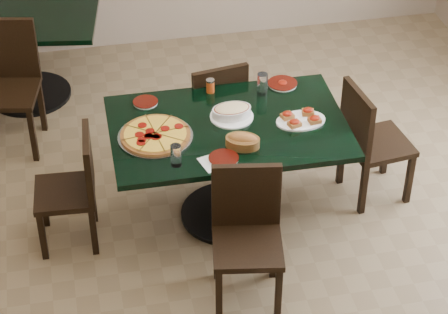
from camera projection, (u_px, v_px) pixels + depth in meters
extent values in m
plane|color=brown|center=(241.00, 240.00, 5.78)|extent=(5.50, 5.50, 0.00)
cube|color=black|center=(228.00, 128.00, 5.55)|extent=(1.51, 0.98, 0.04)
cylinder|color=black|center=(228.00, 174.00, 5.77)|extent=(0.13, 0.13, 0.71)
cylinder|color=black|center=(228.00, 213.00, 5.98)|extent=(0.64, 0.64, 0.03)
cube|color=black|center=(18.00, 16.00, 6.74)|extent=(1.33, 1.06, 0.04)
cylinder|color=black|center=(25.00, 58.00, 6.96)|extent=(0.13, 0.13, 0.71)
cylinder|color=black|center=(31.00, 94.00, 7.17)|extent=(0.66, 0.66, 0.03)
cube|color=black|center=(212.00, 110.00, 6.28)|extent=(0.46, 0.46, 0.04)
cube|color=black|center=(220.00, 95.00, 6.00)|extent=(0.40, 0.10, 0.43)
cube|color=black|center=(225.00, 117.00, 6.58)|extent=(0.05, 0.05, 0.39)
cube|color=black|center=(242.00, 142.00, 6.33)|extent=(0.05, 0.05, 0.39)
cube|color=black|center=(183.00, 126.00, 6.49)|extent=(0.05, 0.05, 0.39)
cube|color=black|center=(198.00, 152.00, 6.23)|extent=(0.05, 0.05, 0.39)
cube|color=black|center=(247.00, 246.00, 5.12)|extent=(0.47, 0.47, 0.04)
cube|color=black|center=(246.00, 195.00, 5.12)|extent=(0.41, 0.11, 0.44)
cube|color=black|center=(219.00, 295.00, 5.11)|extent=(0.05, 0.05, 0.40)
cube|color=black|center=(217.00, 254.00, 5.39)|extent=(0.05, 0.05, 0.40)
cube|color=black|center=(278.00, 293.00, 5.12)|extent=(0.05, 0.05, 0.40)
cube|color=black|center=(273.00, 252.00, 5.40)|extent=(0.05, 0.05, 0.40)
cube|color=black|center=(378.00, 144.00, 5.93)|extent=(0.46, 0.46, 0.04)
cube|color=black|center=(357.00, 120.00, 5.74)|extent=(0.09, 0.41, 0.44)
cube|color=black|center=(409.00, 179.00, 5.98)|extent=(0.04, 0.04, 0.40)
cube|color=black|center=(363.00, 189.00, 5.89)|extent=(0.04, 0.04, 0.40)
cube|color=black|center=(385.00, 150.00, 6.24)|extent=(0.04, 0.04, 0.40)
cube|color=black|center=(341.00, 160.00, 6.15)|extent=(0.04, 0.04, 0.40)
cube|color=black|center=(65.00, 193.00, 5.56)|extent=(0.41, 0.41, 0.04)
cube|color=black|center=(89.00, 163.00, 5.44)|extent=(0.06, 0.38, 0.41)
cube|color=black|center=(44.00, 204.00, 5.79)|extent=(0.04, 0.04, 0.37)
cube|color=black|center=(93.00, 199.00, 5.83)|extent=(0.04, 0.04, 0.37)
cube|color=black|center=(43.00, 236.00, 5.54)|extent=(0.04, 0.04, 0.37)
cube|color=black|center=(94.00, 231.00, 5.57)|extent=(0.04, 0.04, 0.37)
cube|color=black|center=(6.00, 93.00, 6.36)|extent=(0.53, 0.53, 0.04)
cube|color=black|center=(7.00, 48.00, 6.36)|extent=(0.45, 0.13, 0.48)
cube|color=black|center=(33.00, 136.00, 6.35)|extent=(0.05, 0.05, 0.44)
cube|color=black|center=(42.00, 106.00, 6.66)|extent=(0.05, 0.05, 0.44)
cylinder|color=#AFAEB5|center=(155.00, 137.00, 5.43)|extent=(0.47, 0.47, 0.01)
cylinder|color=brown|center=(155.00, 135.00, 5.42)|extent=(0.44, 0.44, 0.02)
cylinder|color=gold|center=(155.00, 134.00, 5.41)|extent=(0.39, 0.39, 0.01)
cylinder|color=white|center=(232.00, 117.00, 5.60)|extent=(0.28, 0.28, 0.01)
ellipsoid|color=beige|center=(232.00, 108.00, 5.56)|extent=(0.23, 0.16, 0.04)
ellipsoid|color=#A5692D|center=(243.00, 139.00, 5.32)|extent=(0.20, 0.15, 0.08)
cylinder|color=white|center=(224.00, 159.00, 5.24)|extent=(0.18, 0.18, 0.01)
cylinder|color=#370803|center=(224.00, 158.00, 5.24)|extent=(0.18, 0.18, 0.00)
cylinder|color=white|center=(283.00, 84.00, 5.91)|extent=(0.20, 0.20, 0.01)
cylinder|color=#370803|center=(283.00, 83.00, 5.91)|extent=(0.20, 0.20, 0.00)
ellipsoid|color=#9D1907|center=(283.00, 83.00, 5.91)|extent=(0.06, 0.06, 0.03)
cylinder|color=white|center=(146.00, 102.00, 5.73)|extent=(0.16, 0.16, 0.01)
cylinder|color=#370803|center=(145.00, 102.00, 5.73)|extent=(0.16, 0.16, 0.00)
cube|color=silver|center=(215.00, 162.00, 5.22)|extent=(0.20, 0.20, 0.00)
cube|color=#AFAEB5|center=(218.00, 161.00, 5.22)|extent=(0.06, 0.15, 0.00)
cylinder|color=white|center=(262.00, 84.00, 5.78)|extent=(0.07, 0.07, 0.15)
cylinder|color=white|center=(176.00, 155.00, 5.16)|extent=(0.07, 0.07, 0.14)
cylinder|color=#B54013|center=(210.00, 87.00, 5.82)|extent=(0.05, 0.05, 0.09)
cylinder|color=#AFAEB5|center=(210.00, 81.00, 5.79)|extent=(0.06, 0.06, 0.01)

